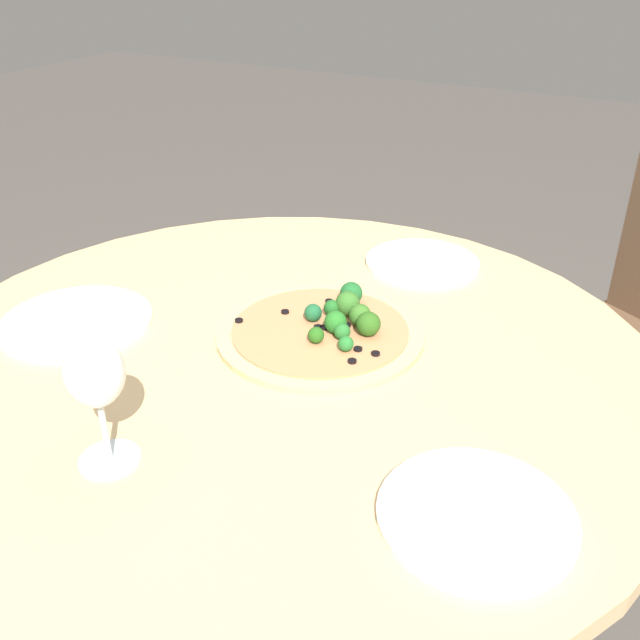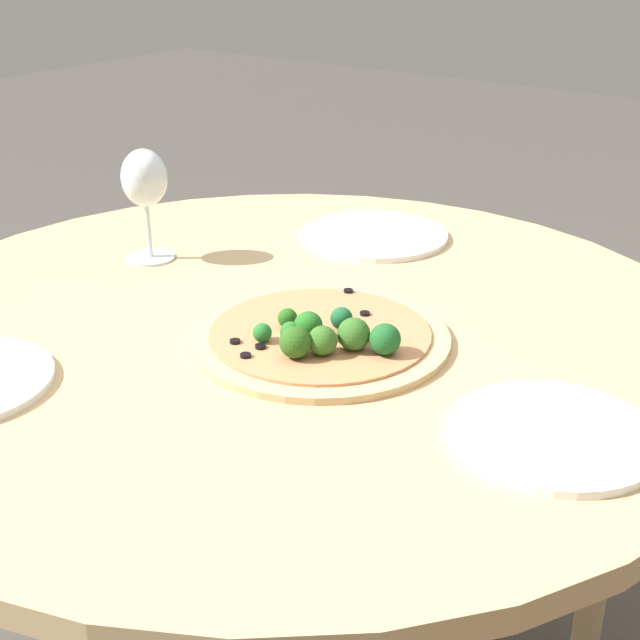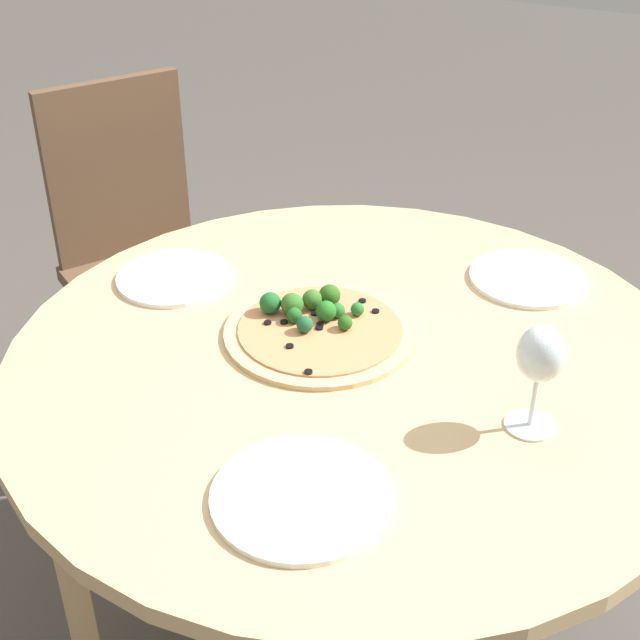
{
  "view_description": "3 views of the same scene",
  "coord_description": "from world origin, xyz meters",
  "px_view_note": "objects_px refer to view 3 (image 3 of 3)",
  "views": [
    {
      "loc": [
        0.52,
        -0.82,
        1.36
      ],
      "look_at": [
        0.03,
        0.08,
        0.79
      ],
      "focal_mm": 40.0,
      "sensor_mm": 36.0,
      "label": 1
    },
    {
      "loc": [
        0.89,
        0.7,
        1.28
      ],
      "look_at": [
        0.03,
        0.08,
        0.79
      ],
      "focal_mm": 50.0,
      "sensor_mm": 36.0,
      "label": 2
    },
    {
      "loc": [
        -1.16,
        -0.52,
        1.64
      ],
      "look_at": [
        0.03,
        0.08,
        0.79
      ],
      "focal_mm": 50.0,
      "sensor_mm": 36.0,
      "label": 3
    }
  ],
  "objects_px": {
    "pizza": "(318,326)",
    "plate_near": "(174,277)",
    "chair": "(142,253)",
    "plate_side": "(301,496)",
    "wine_glass": "(540,358)",
    "plate_far": "(528,278)"
  },
  "relations": [
    {
      "from": "wine_glass",
      "to": "chair",
      "type": "bearing_deg",
      "value": 64.55
    },
    {
      "from": "chair",
      "to": "plate_side",
      "type": "bearing_deg",
      "value": -102.0
    },
    {
      "from": "pizza",
      "to": "plate_near",
      "type": "xyz_separation_m",
      "value": [
        0.04,
        0.34,
        -0.01
      ]
    },
    {
      "from": "plate_near",
      "to": "plate_side",
      "type": "relative_size",
      "value": 0.89
    },
    {
      "from": "wine_glass",
      "to": "plate_near",
      "type": "distance_m",
      "value": 0.77
    },
    {
      "from": "chair",
      "to": "plate_near",
      "type": "bearing_deg",
      "value": -104.58
    },
    {
      "from": "wine_glass",
      "to": "plate_side",
      "type": "relative_size",
      "value": 0.71
    },
    {
      "from": "pizza",
      "to": "plate_near",
      "type": "distance_m",
      "value": 0.34
    },
    {
      "from": "pizza",
      "to": "plate_far",
      "type": "relative_size",
      "value": 1.49
    },
    {
      "from": "plate_far",
      "to": "plate_side",
      "type": "xyz_separation_m",
      "value": [
        -0.74,
        0.12,
        0.0
      ]
    },
    {
      "from": "pizza",
      "to": "plate_far",
      "type": "height_order",
      "value": "pizza"
    },
    {
      "from": "wine_glass",
      "to": "plate_side",
      "type": "xyz_separation_m",
      "value": [
        -0.3,
        0.24,
        -0.12
      ]
    },
    {
      "from": "plate_side",
      "to": "plate_near",
      "type": "bearing_deg",
      "value": 49.62
    },
    {
      "from": "chair",
      "to": "plate_near",
      "type": "xyz_separation_m",
      "value": [
        -0.43,
        -0.42,
        0.25
      ]
    },
    {
      "from": "chair",
      "to": "plate_side",
      "type": "xyz_separation_m",
      "value": [
        -0.86,
        -0.93,
        0.25
      ]
    },
    {
      "from": "chair",
      "to": "wine_glass",
      "type": "bearing_deg",
      "value": -84.77
    },
    {
      "from": "wine_glass",
      "to": "plate_near",
      "type": "relative_size",
      "value": 0.8
    },
    {
      "from": "plate_far",
      "to": "chair",
      "type": "bearing_deg",
      "value": 83.73
    },
    {
      "from": "plate_side",
      "to": "pizza",
      "type": "bearing_deg",
      "value": 23.55
    },
    {
      "from": "plate_far",
      "to": "plate_side",
      "type": "bearing_deg",
      "value": 171.02
    },
    {
      "from": "chair",
      "to": "wine_glass",
      "type": "relative_size",
      "value": 5.23
    },
    {
      "from": "chair",
      "to": "plate_far",
      "type": "bearing_deg",
      "value": -65.58
    }
  ]
}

